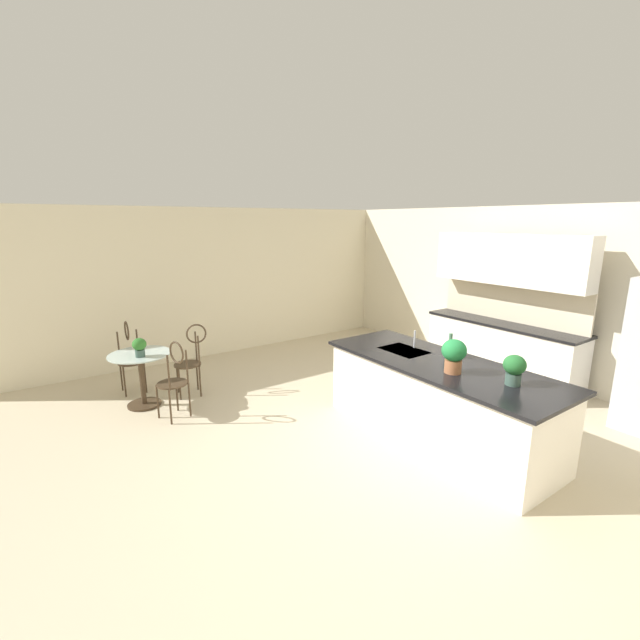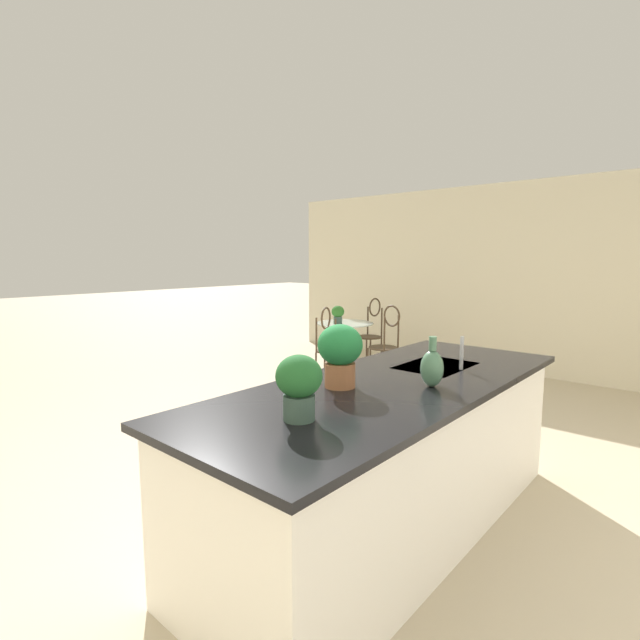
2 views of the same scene
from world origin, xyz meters
name	(u,v)px [view 2 (image 2 of 2)]	position (x,y,z in m)	size (l,w,h in m)	color
ground_plane	(318,470)	(0.00, 0.00, 0.00)	(40.00, 40.00, 0.00)	beige
wall_left_window	(515,279)	(-4.26, 0.00, 1.35)	(0.12, 7.80, 2.70)	beige
kitchen_island	(391,454)	(0.30, 0.85, 0.46)	(2.80, 1.06, 0.92)	white
bistro_table	(345,343)	(-2.56, -1.73, 0.45)	(0.80, 0.80, 0.74)	#3D2D1E
chair_near_window	(371,329)	(-3.21, -1.73, 0.57)	(0.49, 0.39, 1.04)	#3D2D1E
chair_by_island	(329,343)	(-1.90, -1.48, 0.57)	(0.52, 0.47, 1.04)	#3D2D1E
chair_toward_desk	(386,340)	(-2.56, -1.04, 0.57)	(0.45, 0.51, 1.04)	#3D2D1E
sink_faucet	(462,353)	(-0.25, 1.03, 1.03)	(0.02, 0.02, 0.22)	#B2B5BA
potted_plant_on_table	(338,313)	(-2.42, -1.75, 0.88)	(0.18, 0.18, 0.25)	#385147
potted_plant_counter_near	(340,351)	(0.60, 0.69, 1.13)	(0.25, 0.25, 0.36)	#9E603D
potted_plant_counter_far	(299,383)	(1.15, 0.89, 1.09)	(0.21, 0.21, 0.30)	#385147
vase_on_counter	(432,368)	(0.25, 1.08, 1.03)	(0.13, 0.13, 0.29)	#4C7A5B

